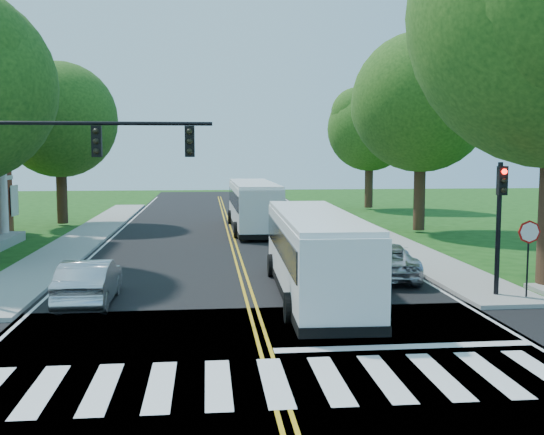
{
  "coord_description": "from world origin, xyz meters",
  "views": [
    {
      "loc": [
        -1.4,
        -13.5,
        4.86
      ],
      "look_at": [
        1.07,
        10.45,
        2.4
      ],
      "focal_mm": 42.0,
      "sensor_mm": 36.0,
      "label": 1
    }
  ],
  "objects": [
    {
      "name": "tree_east_far",
      "position": [
        12.5,
        40.0,
        6.86
      ],
      "size": [
        7.2,
        7.2,
        10.34
      ],
      "color": "#322114",
      "rests_on": "ground"
    },
    {
      "name": "signal_nw",
      "position": [
        -5.86,
        6.43,
        4.38
      ],
      "size": [
        7.15,
        0.46,
        5.66
      ],
      "color": "black",
      "rests_on": "ground"
    },
    {
      "name": "edge_line_e",
      "position": [
        6.8,
        22.0,
        0.01
      ],
      "size": [
        0.12,
        70.0,
        0.01
      ],
      "primitive_type": "cube",
      "color": "silver",
      "rests_on": "road"
    },
    {
      "name": "ground",
      "position": [
        0.0,
        0.0,
        0.0
      ],
      "size": [
        140.0,
        140.0,
        0.0
      ],
      "primitive_type": "plane",
      "color": "#154010",
      "rests_on": "ground"
    },
    {
      "name": "tree_east_mid",
      "position": [
        11.5,
        24.0,
        7.86
      ],
      "size": [
        8.4,
        8.4,
        11.93
      ],
      "color": "#322114",
      "rests_on": "ground"
    },
    {
      "name": "sidewalk_ne",
      "position": [
        8.3,
        25.0,
        0.07
      ],
      "size": [
        2.6,
        40.0,
        0.15
      ],
      "primitive_type": "cube",
      "color": "gray",
      "rests_on": "ground"
    },
    {
      "name": "stop_sign",
      "position": [
        9.0,
        5.98,
        2.03
      ],
      "size": [
        0.76,
        0.08,
        2.53
      ],
      "color": "black",
      "rests_on": "ground"
    },
    {
      "name": "road",
      "position": [
        0.0,
        18.0,
        0.01
      ],
      "size": [
        14.0,
        96.0,
        0.01
      ],
      "primitive_type": "cube",
      "color": "black",
      "rests_on": "ground"
    },
    {
      "name": "edge_line_w",
      "position": [
        -6.8,
        22.0,
        0.01
      ],
      "size": [
        0.12,
        70.0,
        0.01
      ],
      "primitive_type": "cube",
      "color": "silver",
      "rests_on": "road"
    },
    {
      "name": "suv",
      "position": [
        5.45,
        10.3,
        0.7
      ],
      "size": [
        3.01,
        5.21,
        1.37
      ],
      "primitive_type": "imported",
      "rotation": [
        0.0,
        0.0,
        2.99
      ],
      "color": "silver",
      "rests_on": "road"
    },
    {
      "name": "signal_ne",
      "position": [
        8.2,
        6.44,
        2.96
      ],
      "size": [
        0.3,
        0.46,
        4.4
      ],
      "color": "black",
      "rests_on": "ground"
    },
    {
      "name": "bus_follow",
      "position": [
        1.51,
        26.06,
        1.6
      ],
      "size": [
        2.93,
        11.69,
        3.02
      ],
      "rotation": [
        0.0,
        0.0,
        3.15
      ],
      "color": "silver",
      "rests_on": "road"
    },
    {
      "name": "cross_road",
      "position": [
        0.0,
        0.0,
        0.01
      ],
      "size": [
        60.0,
        12.0,
        0.01
      ],
      "primitive_type": "cube",
      "color": "black",
      "rests_on": "ground"
    },
    {
      "name": "center_line",
      "position": [
        0.0,
        22.0,
        0.01
      ],
      "size": [
        0.36,
        70.0,
        0.01
      ],
      "primitive_type": "cube",
      "color": "gold",
      "rests_on": "road"
    },
    {
      "name": "dark_sedan",
      "position": [
        5.49,
        17.27,
        0.68
      ],
      "size": [
        2.48,
        4.79,
        1.33
      ],
      "primitive_type": "imported",
      "rotation": [
        0.0,
        0.0,
        3.28
      ],
      "color": "black",
      "rests_on": "road"
    },
    {
      "name": "stop_bar",
      "position": [
        3.5,
        1.6,
        0.02
      ],
      "size": [
        6.6,
        0.4,
        0.01
      ],
      "primitive_type": "cube",
      "color": "silver",
      "rests_on": "road"
    },
    {
      "name": "hatchback",
      "position": [
        -5.18,
        7.05,
        0.74
      ],
      "size": [
        1.57,
        4.42,
        1.45
      ],
      "primitive_type": "imported",
      "rotation": [
        0.0,
        0.0,
        3.15
      ],
      "color": "#ADAFB4",
      "rests_on": "road"
    },
    {
      "name": "tree_west_far",
      "position": [
        -11.0,
        30.0,
        7.0
      ],
      "size": [
        7.6,
        7.6,
        10.67
      ],
      "color": "#322114",
      "rests_on": "ground"
    },
    {
      "name": "bus_lead",
      "position": [
        2.21,
        7.42,
        1.51
      ],
      "size": [
        2.9,
        11.06,
        2.84
      ],
      "rotation": [
        0.0,
        0.0,
        3.11
      ],
      "color": "silver",
      "rests_on": "road"
    },
    {
      "name": "sidewalk_nw",
      "position": [
        -8.3,
        25.0,
        0.07
      ],
      "size": [
        2.6,
        40.0,
        0.15
      ],
      "primitive_type": "cube",
      "color": "gray",
      "rests_on": "ground"
    },
    {
      "name": "crosswalk",
      "position": [
        0.0,
        -0.5,
        0.02
      ],
      "size": [
        12.6,
        3.0,
        0.01
      ],
      "primitive_type": "cube",
      "color": "silver",
      "rests_on": "road"
    }
  ]
}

